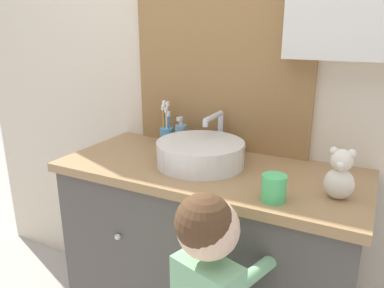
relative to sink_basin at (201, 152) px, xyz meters
name	(u,v)px	position (x,y,z in m)	size (l,w,h in m)	color
wall_back	(246,60)	(0.07, 0.27, 0.34)	(3.20, 0.18, 2.50)	beige
vanity_counter	(208,264)	(0.04, -0.01, -0.49)	(1.19, 0.53, 0.89)	#4C4742
sink_basin	(201,152)	(0.00, 0.00, 0.00)	(0.35, 0.39, 0.18)	silver
toothbrush_holder	(167,133)	(-0.26, 0.17, 0.00)	(0.06, 0.06, 0.20)	#4C93C6
soap_dispenser	(181,135)	(-0.18, 0.16, 0.01)	(0.05, 0.05, 0.14)	#6B93B2
teddy_bear	(340,175)	(0.52, -0.08, 0.03)	(0.09, 0.08, 0.17)	beige
drinking_cup	(274,188)	(0.34, -0.19, -0.01)	(0.08, 0.08, 0.08)	#4CC670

